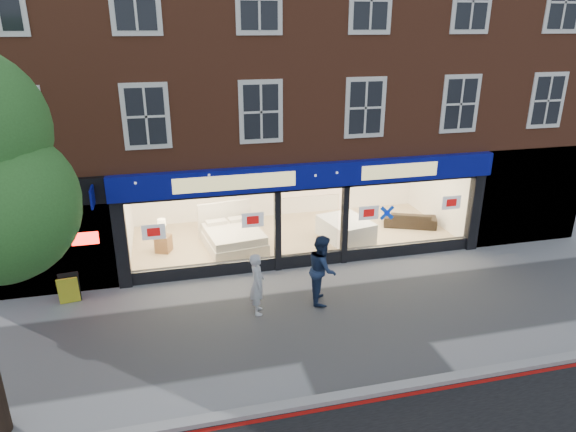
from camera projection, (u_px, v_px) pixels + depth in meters
name	position (u px, v px, depth m)	size (l,w,h in m)	color
ground	(344.00, 317.00, 13.14)	(120.00, 120.00, 0.00)	gray
kerb_line	(396.00, 397.00, 10.32)	(60.00, 0.10, 0.01)	#8C0A07
kerb_stone	(392.00, 388.00, 10.48)	(60.00, 0.25, 0.12)	gray
showroom_floor	(293.00, 237.00, 17.89)	(11.00, 4.50, 0.10)	tan
building	(281.00, 35.00, 17.07)	(19.00, 8.26, 10.30)	brown
display_bed	(233.00, 236.00, 16.91)	(2.10, 2.43, 1.25)	#EFE3D0
bedside_table	(164.00, 243.00, 16.54)	(0.45, 0.45, 0.55)	brown
mattress_stack	(346.00, 229.00, 17.50)	(1.73, 2.02, 0.70)	silver
sofa	(410.00, 219.00, 18.61)	(1.86, 0.73, 0.54)	black
a_board	(69.00, 289.00, 13.66)	(0.53, 0.34, 0.82)	gold
pedestrian_grey	(257.00, 284.00, 13.05)	(0.60, 0.40, 1.65)	#B6B8BE
pedestrian_blue	(322.00, 269.00, 13.57)	(0.92, 0.72, 1.89)	#192746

